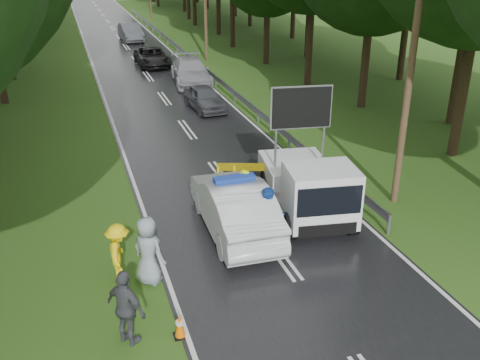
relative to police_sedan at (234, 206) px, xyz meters
name	(u,v)px	position (x,y,z in m)	size (l,w,h in m)	color
ground	(278,254)	(0.80, -1.72, -0.86)	(160.00, 160.00, 0.00)	#2A4E16
road	(136,60)	(0.80, 28.28, -0.85)	(7.00, 140.00, 0.02)	black
guardrail	(183,51)	(4.50, 27.95, -0.31)	(0.12, 60.06, 0.70)	gray
utility_pole_near	(412,57)	(6.00, 0.28, 4.21)	(1.40, 0.24, 10.00)	#453520
police_sedan	(234,206)	(0.00, 0.00, 0.00)	(1.94, 5.22, 1.87)	silver
work_truck	(309,185)	(2.63, 0.24, 0.24)	(2.94, 5.33, 4.04)	gray
barrier	(258,171)	(1.60, 2.28, 0.06)	(2.81, 0.98, 1.22)	yellow
officer	(244,198)	(0.39, 0.28, 0.11)	(0.70, 0.46, 1.93)	#E1F80D
civilian	(269,218)	(0.69, -1.22, 0.09)	(0.92, 0.72, 1.90)	#1947A8
bystander_left	(119,254)	(-3.74, -1.72, 0.00)	(1.11, 0.64, 1.72)	yellow
bystander_mid	(126,308)	(-3.84, -4.22, 0.09)	(1.11, 0.46, 1.89)	#45474E
bystander_right	(148,251)	(-3.00, -1.98, 0.11)	(0.94, 0.61, 1.93)	#8593A0
queue_car_first	(204,98)	(2.50, 13.40, -0.21)	(1.53, 3.80, 1.29)	#3D3F44
queue_car_second	(191,71)	(3.15, 19.40, -0.05)	(2.25, 5.52, 1.60)	#919398
queue_car_third	(152,57)	(1.68, 25.60, -0.19)	(2.20, 4.78, 1.33)	black
queue_car_fourth	(131,32)	(1.63, 37.22, -0.05)	(1.71, 4.90, 1.61)	#404348
cone_near_left	(180,325)	(-2.70, -4.38, -0.54)	(0.31, 0.31, 0.65)	black
cone_center	(246,247)	(-0.20, -1.72, -0.46)	(0.38, 0.38, 0.81)	black
cone_far	(258,192)	(1.45, 1.80, -0.51)	(0.33, 0.33, 0.71)	black
cone_left_mid	(152,233)	(-2.60, 0.07, -0.52)	(0.33, 0.33, 0.69)	black
cone_right	(320,170)	(4.30, 2.78, -0.46)	(0.39, 0.39, 0.82)	black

